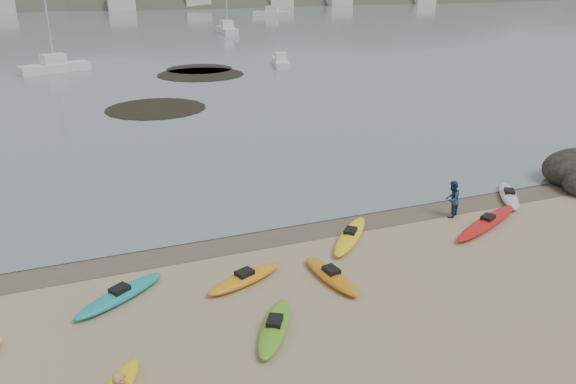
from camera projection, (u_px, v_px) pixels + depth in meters
name	position (u px, v px, depth m)	size (l,w,h in m)	color
ground	(288.00, 228.00, 22.02)	(600.00, 600.00, 0.00)	tan
wet_sand	(291.00, 230.00, 21.76)	(60.00, 60.00, 0.00)	brown
kayaks	(307.00, 273.00, 18.31)	(23.52, 10.14, 0.34)	orange
person_east	(452.00, 199.00, 22.73)	(0.75, 0.59, 1.55)	navy
kelp_mats	(189.00, 81.00, 51.66)	(14.42, 23.95, 0.04)	black
moored_boats	(96.00, 29.00, 94.14)	(90.91, 77.27, 1.35)	silver
far_hills	(197.00, 46.00, 209.43)	(550.00, 135.00, 80.00)	#384235
far_town	(110.00, 3.00, 149.10)	(199.00, 5.00, 4.00)	beige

